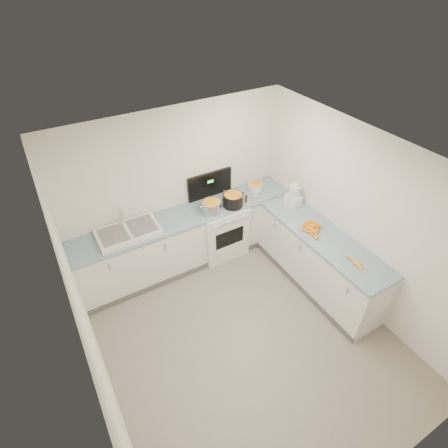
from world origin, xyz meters
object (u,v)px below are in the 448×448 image
sink (128,232)px  spice_jar (255,198)px  stove (219,228)px  mixing_bowl (255,186)px  extract_bottle (246,199)px  black_pot (233,201)px  steel_pot (212,208)px  food_processor (294,196)px

sink → spice_jar: bearing=-6.1°
stove → mixing_bowl: bearing=6.9°
sink → extract_bottle: bearing=-5.2°
black_pot → spice_jar: bearing=-9.7°
steel_pot → extract_bottle: (0.60, -0.03, -0.03)m
extract_bottle → food_processor: 0.73m
sink → black_pot: (1.62, -0.15, 0.05)m
sink → extract_bottle: size_ratio=7.88×
extract_bottle → food_processor: bearing=-36.2°
mixing_bowl → black_pot: bearing=-158.7°
food_processor → spice_jar: bearing=138.8°
black_pot → mixing_bowl: size_ratio=1.29×
food_processor → mixing_bowl: bearing=110.1°
black_pot → stove: bearing=142.7°
mixing_bowl → spice_jar: bearing=-124.2°
steel_pot → spice_jar: 0.75m
sink → stove: bearing=-0.6°
black_pot → extract_bottle: 0.23m
black_pot → extract_bottle: (0.23, -0.02, -0.04)m
sink → steel_pot: sink is taller
stove → spice_jar: (0.55, -0.20, 0.51)m
steel_pot → extract_bottle: bearing=-2.9°
stove → extract_bottle: 0.68m
food_processor → sink: bearing=166.2°
black_pot → mixing_bowl: bearing=21.3°
stove → mixing_bowl: 0.91m
sink → food_processor: size_ratio=2.26×
mixing_bowl → spice_jar: (-0.19, -0.29, -0.01)m
extract_bottle → black_pot: bearing=174.7°
mixing_bowl → food_processor: bearing=-69.9°
sink → spice_jar: 2.01m
mixing_bowl → food_processor: (0.25, -0.67, 0.11)m
stove → black_pot: bearing=-37.3°
sink → spice_jar: (2.00, -0.21, 0.00)m
sink → mixing_bowl: 2.20m
sink → steel_pot: (1.25, -0.14, 0.05)m
spice_jar → food_processor: size_ratio=0.21×
mixing_bowl → spice_jar: 0.35m
sink → mixing_bowl: (2.19, 0.07, 0.02)m
spice_jar → mixing_bowl: bearing=55.8°
extract_bottle → steel_pot: bearing=177.1°
sink → black_pot: 1.63m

